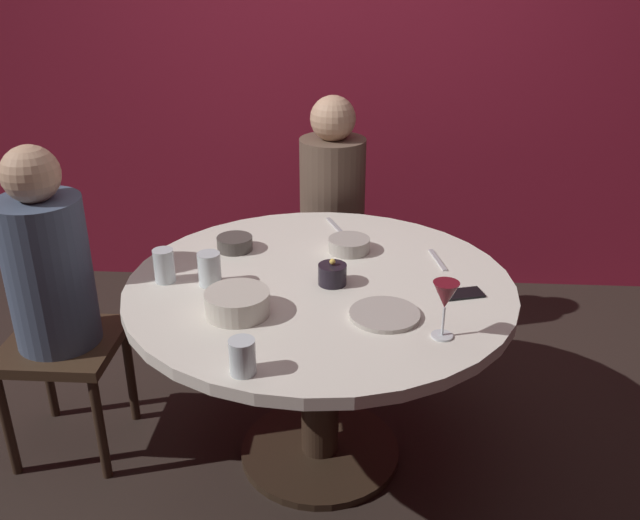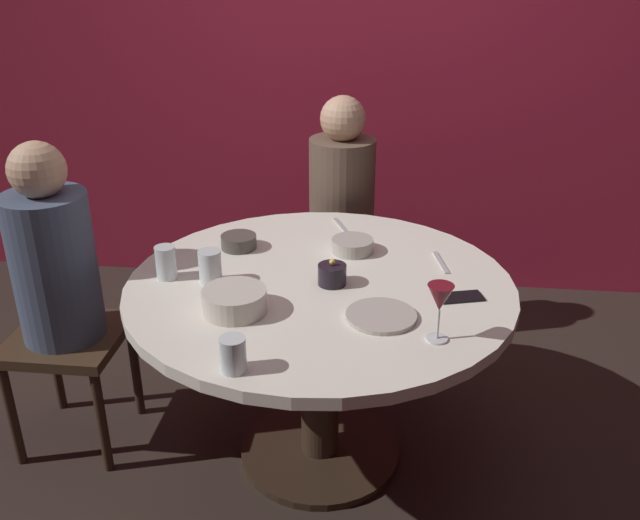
# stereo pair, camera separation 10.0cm
# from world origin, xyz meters

# --- Properties ---
(ground_plane) EXTENTS (8.00, 8.00, 0.00)m
(ground_plane) POSITION_xyz_m (0.00, 0.00, 0.00)
(ground_plane) COLOR #2D231E
(back_wall) EXTENTS (6.00, 0.10, 2.60)m
(back_wall) POSITION_xyz_m (0.00, 1.56, 1.30)
(back_wall) COLOR maroon
(back_wall) RESTS_ON ground
(dining_table) EXTENTS (1.31, 1.31, 0.74)m
(dining_table) POSITION_xyz_m (0.00, 0.00, 0.58)
(dining_table) COLOR silver
(dining_table) RESTS_ON ground
(seated_diner_left) EXTENTS (0.40, 0.40, 1.19)m
(seated_diner_left) POSITION_xyz_m (-0.94, 0.00, 0.73)
(seated_diner_left) COLOR #3F2D1E
(seated_diner_left) RESTS_ON ground
(seated_diner_back) EXTENTS (0.40, 0.40, 1.18)m
(seated_diner_back) POSITION_xyz_m (0.00, 0.90, 0.73)
(seated_diner_back) COLOR #3F2D1E
(seated_diner_back) RESTS_ON ground
(candle_holder) EXTENTS (0.10, 0.10, 0.09)m
(candle_holder) POSITION_xyz_m (0.04, -0.01, 0.77)
(candle_holder) COLOR black
(candle_holder) RESTS_ON dining_table
(wine_glass) EXTENTS (0.08, 0.08, 0.18)m
(wine_glass) POSITION_xyz_m (0.38, -0.33, 0.87)
(wine_glass) COLOR silver
(wine_glass) RESTS_ON dining_table
(dinner_plate) EXTENTS (0.22, 0.22, 0.01)m
(dinner_plate) POSITION_xyz_m (0.21, -0.23, 0.74)
(dinner_plate) COLOR #B2ADA3
(dinner_plate) RESTS_ON dining_table
(cell_phone) EXTENTS (0.15, 0.11, 0.01)m
(cell_phone) POSITION_xyz_m (0.46, -0.07, 0.74)
(cell_phone) COLOR black
(cell_phone) RESTS_ON dining_table
(bowl_serving_large) EXTENTS (0.20, 0.20, 0.07)m
(bowl_serving_large) POSITION_xyz_m (-0.24, -0.23, 0.77)
(bowl_serving_large) COLOR beige
(bowl_serving_large) RESTS_ON dining_table
(bowl_salad_center) EXTENTS (0.15, 0.15, 0.05)m
(bowl_salad_center) POSITION_xyz_m (0.09, 0.26, 0.76)
(bowl_salad_center) COLOR #B2ADA3
(bowl_salad_center) RESTS_ON dining_table
(bowl_small_white) EXTENTS (0.13, 0.13, 0.05)m
(bowl_small_white) POSITION_xyz_m (-0.33, 0.24, 0.76)
(bowl_small_white) COLOR #4C4742
(bowl_small_white) RESTS_ON dining_table
(cup_near_candle) EXTENTS (0.07, 0.07, 0.11)m
(cup_near_candle) POSITION_xyz_m (-0.52, -0.03, 0.79)
(cup_near_candle) COLOR silver
(cup_near_candle) RESTS_ON dining_table
(cup_by_left_diner) EXTENTS (0.08, 0.08, 0.11)m
(cup_by_left_diner) POSITION_xyz_m (-0.37, -0.04, 0.79)
(cup_by_left_diner) COLOR silver
(cup_by_left_diner) RESTS_ON dining_table
(cup_by_right_diner) EXTENTS (0.07, 0.07, 0.10)m
(cup_by_right_diner) POSITION_xyz_m (-0.17, -0.55, 0.79)
(cup_by_right_diner) COLOR silver
(cup_by_right_diner) RESTS_ON dining_table
(fork_near_plate) EXTENTS (0.05, 0.18, 0.01)m
(fork_near_plate) POSITION_xyz_m (0.41, 0.19, 0.74)
(fork_near_plate) COLOR #B7B7BC
(fork_near_plate) RESTS_ON dining_table
(knife_near_plate) EXTENTS (0.08, 0.17, 0.01)m
(knife_near_plate) POSITION_xyz_m (0.03, 0.49, 0.74)
(knife_near_plate) COLOR #B7B7BC
(knife_near_plate) RESTS_ON dining_table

